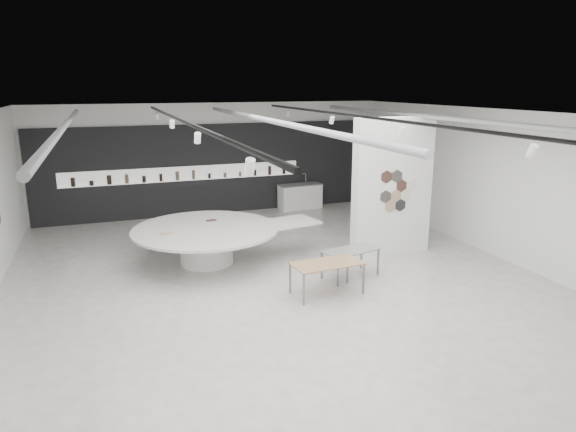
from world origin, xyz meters
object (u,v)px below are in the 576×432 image
object	(u,v)px
sample_table_stone	(351,252)
partition_column	(392,187)
display_island	(209,240)
sample_table_wood	(327,265)
kitchen_counter	(300,196)

from	to	relation	value
sample_table_stone	partition_column	bearing A→B (deg)	35.32
partition_column	sample_table_stone	size ratio (longest dim) A/B	2.51
partition_column	display_island	size ratio (longest dim) A/B	0.70
partition_column	sample_table_stone	xyz separation A→B (m)	(-1.81, -1.28, -1.18)
display_island	sample_table_stone	xyz separation A→B (m)	(2.91, -2.10, 0.01)
sample_table_wood	kitchen_counter	distance (m)	7.88
sample_table_stone	kitchen_counter	distance (m)	6.95
display_island	sample_table_stone	distance (m)	3.59
sample_table_wood	sample_table_stone	bearing A→B (deg)	38.24
partition_column	display_island	distance (m)	4.93
partition_column	display_island	xyz separation A→B (m)	(-4.72, 0.82, -1.19)
sample_table_wood	display_island	bearing A→B (deg)	125.12
display_island	sample_table_stone	size ratio (longest dim) A/B	3.59
sample_table_wood	kitchen_counter	xyz separation A→B (m)	(2.28, 7.54, -0.20)
sample_table_wood	kitchen_counter	bearing A→B (deg)	73.17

